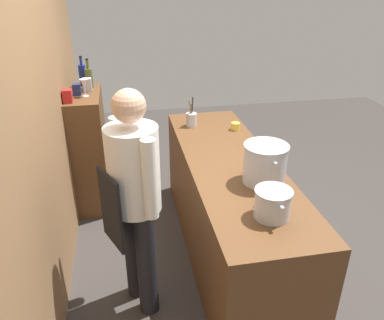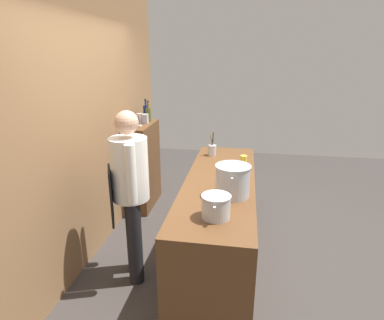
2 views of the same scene
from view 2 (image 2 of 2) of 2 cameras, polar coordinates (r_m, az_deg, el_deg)
ground_plane at (r=3.70m, az=4.60°, el=-16.53°), size 8.00×8.00×0.00m
brick_back_panel at (r=3.49m, az=-18.45°, el=7.29°), size 4.40×0.10×3.00m
prep_counter at (r=3.47m, az=4.80°, el=-10.41°), size 2.36×0.70×0.90m
bar_cabinet at (r=4.62m, az=-8.82°, el=-1.00°), size 0.76×0.32×1.20m
chef at (r=2.99m, az=-10.97°, el=-4.57°), size 0.49×0.40×1.66m
stockpot_large at (r=2.87m, az=7.24°, el=-3.69°), size 0.38×0.32×0.29m
stockpot_small at (r=2.51m, az=4.30°, el=-8.25°), size 0.30×0.23×0.19m
utensil_crock at (r=4.03m, az=3.59°, el=1.84°), size 0.10×0.10×0.30m
butter_jar at (r=3.85m, az=9.18°, el=0.29°), size 0.08×0.08×0.07m
wine_bottle_olive at (r=4.59m, az=-7.80°, el=8.08°), size 0.07×0.07×0.30m
wine_bottle_cobalt at (r=4.71m, az=-8.22°, el=8.41°), size 0.07×0.07×0.30m
wine_glass_short at (r=4.32m, az=-9.30°, el=7.54°), size 0.08×0.08×0.17m
spice_tin_silver at (r=4.50m, az=-8.38°, el=7.30°), size 0.08×0.08×0.13m
spice_tin_red at (r=4.23m, az=-11.79°, el=6.35°), size 0.08×0.08×0.12m
spice_tin_navy at (r=4.43m, az=-9.95°, el=6.90°), size 0.08×0.08×0.11m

